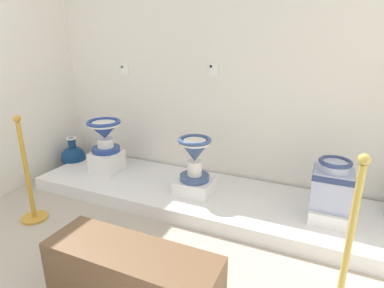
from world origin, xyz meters
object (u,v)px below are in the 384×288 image
at_px(antique_toilet_central_ornate, 195,154).
at_px(antique_toilet_squat_floral, 332,183).
at_px(info_placard_first, 125,70).
at_px(museum_bench, 132,277).
at_px(stanchion_post_near_left, 29,188).
at_px(plinth_block_broad_patterned, 107,161).
at_px(stanchion_post_near_right, 344,267).
at_px(plinth_block_squat_floral, 328,212).
at_px(antique_toilet_broad_patterned, 104,132).
at_px(plinth_block_central_ornate, 195,186).
at_px(decorative_vase_corner, 74,157).
at_px(info_placard_second, 214,70).

height_order(antique_toilet_central_ornate, antique_toilet_squat_floral, antique_toilet_central_ornate).
height_order(info_placard_first, museum_bench, info_placard_first).
relative_size(stanchion_post_near_left, museum_bench, 0.90).
xyz_separation_m(plinth_block_broad_patterned, antique_toilet_squat_floral, (2.37, -0.06, 0.21)).
bearing_deg(antique_toilet_squat_floral, plinth_block_broad_patterned, 178.54).
bearing_deg(info_placard_first, stanchion_post_near_right, -29.58).
bearing_deg(antique_toilet_central_ornate, plinth_block_broad_patterned, 175.12).
height_order(plinth_block_squat_floral, stanchion_post_near_left, stanchion_post_near_left).
relative_size(info_placard_first, stanchion_post_near_right, 0.11).
bearing_deg(antique_toilet_central_ornate, antique_toilet_broad_patterned, 175.12).
relative_size(antique_toilet_broad_patterned, info_placard_first, 3.31).
bearing_deg(antique_toilet_central_ornate, antique_toilet_squat_floral, 1.75).
xyz_separation_m(plinth_block_central_ornate, stanchion_post_near_right, (1.33, -0.84, 0.12)).
bearing_deg(antique_toilet_squat_floral, info_placard_first, 167.43).
distance_m(stanchion_post_near_left, stanchion_post_near_right, 2.58).
xyz_separation_m(stanchion_post_near_left, museum_bench, (1.41, -0.46, -0.12)).
bearing_deg(plinth_block_broad_patterned, plinth_block_central_ornate, -4.88).
distance_m(decorative_vase_corner, museum_bench, 2.45).
distance_m(plinth_block_broad_patterned, decorative_vase_corner, 0.64).
height_order(antique_toilet_broad_patterned, info_placard_second, info_placard_second).
bearing_deg(plinth_block_squat_floral, museum_bench, -128.53).
xyz_separation_m(plinth_block_squat_floral, info_placard_first, (-2.38, 0.53, 1.05)).
height_order(plinth_block_broad_patterned, plinth_block_squat_floral, plinth_block_broad_patterned).
bearing_deg(info_placard_second, stanchion_post_near_left, -130.79).
distance_m(antique_toilet_broad_patterned, plinth_block_central_ornate, 1.22).
height_order(plinth_block_central_ornate, stanchion_post_near_right, stanchion_post_near_right).
distance_m(antique_toilet_broad_patterned, stanchion_post_near_right, 2.66).
height_order(plinth_block_broad_patterned, decorative_vase_corner, decorative_vase_corner).
height_order(plinth_block_central_ornate, museum_bench, museum_bench).
relative_size(plinth_block_squat_floral, stanchion_post_near_left, 0.37).
relative_size(antique_toilet_broad_patterned, decorative_vase_corner, 0.87).
bearing_deg(antique_toilet_squat_floral, info_placard_second, 157.13).
bearing_deg(antique_toilet_squat_floral, antique_toilet_broad_patterned, 178.54).
xyz_separation_m(plinth_block_central_ornate, info_placard_first, (-1.16, 0.57, 1.04)).
relative_size(antique_toilet_central_ornate, info_placard_second, 3.12).
relative_size(antique_toilet_broad_patterned, stanchion_post_near_left, 0.38).
height_order(plinth_block_central_ornate, antique_toilet_squat_floral, antique_toilet_squat_floral).
height_order(info_placard_first, stanchion_post_near_left, info_placard_first).
distance_m(plinth_block_broad_patterned, stanchion_post_near_left, 0.95).
height_order(info_placard_second, museum_bench, info_placard_second).
xyz_separation_m(plinth_block_squat_floral, stanchion_post_near_left, (-2.48, -0.88, 0.13)).
height_order(info_placard_first, info_placard_second, info_placard_second).
bearing_deg(museum_bench, antique_toilet_squat_floral, 51.47).
xyz_separation_m(antique_toilet_broad_patterned, decorative_vase_corner, (-0.63, 0.11, -0.43)).
xyz_separation_m(antique_toilet_central_ornate, plinth_block_squat_floral, (1.22, 0.04, -0.36)).
xyz_separation_m(antique_toilet_broad_patterned, antique_toilet_squat_floral, (2.37, -0.06, -0.14)).
height_order(antique_toilet_broad_patterned, antique_toilet_squat_floral, antique_toilet_broad_patterned).
bearing_deg(plinth_block_central_ornate, info_placard_first, 153.88).
xyz_separation_m(plinth_block_squat_floral, info_placard_second, (-1.26, 0.53, 1.09)).
distance_m(plinth_block_central_ornate, plinth_block_squat_floral, 1.22).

